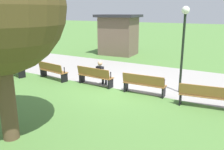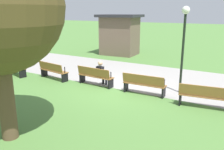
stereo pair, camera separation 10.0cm
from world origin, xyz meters
name	(u,v)px [view 2 (the right image)]	position (x,y,z in m)	size (l,w,h in m)	color
ground_plane	(119,89)	(0.00, 0.00, 0.00)	(120.00, 120.00, 0.00)	#54843D
path_paving	(143,76)	(0.00, 2.65, 0.00)	(31.62, 5.31, 0.01)	#A39E99
bench_1	(14,67)	(-6.09, -0.79, 0.47)	(1.85, 0.88, 0.89)	#996633
bench_2	(53,70)	(-3.68, -0.33, 0.47)	(1.84, 0.72, 0.89)	#996633
bench_3	(95,76)	(-1.23, -0.10, 0.47)	(1.81, 0.56, 0.89)	#996633
bench_4	(144,84)	(1.23, -0.10, 0.47)	(1.81, 0.56, 0.89)	#996633
bench_5	(205,96)	(3.68, -0.33, 0.47)	(1.84, 0.72, 0.89)	#996633
person_seated	(101,73)	(-0.96, 0.03, 0.64)	(0.34, 0.53, 1.20)	black
lamp_post	(184,33)	(2.45, 0.98, 2.53)	(0.32, 0.32, 3.59)	black
kiosk	(120,34)	(-4.31, 7.77, 1.60)	(3.33, 2.82, 3.12)	brown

